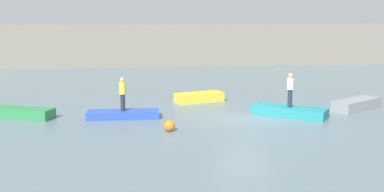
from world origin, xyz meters
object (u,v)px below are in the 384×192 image
rowboat_green (18,113)px  rowboat_grey (356,104)px  rowboat_yellow (199,97)px  rowboat_blue (123,114)px  rowboat_teal (289,112)px  mooring_buoy (169,126)px  person_yellow_shirt (123,92)px  person_white_shirt (290,88)px

rowboat_green → rowboat_grey: bearing=22.0°
rowboat_yellow → rowboat_green: bearing=179.4°
rowboat_blue → rowboat_teal: (8.16, -0.62, 0.06)m
rowboat_green → mooring_buoy: bearing=-4.6°
rowboat_blue → person_yellow_shirt: bearing=0.0°
rowboat_blue → mooring_buoy: bearing=-53.6°
rowboat_green → rowboat_teal: (13.28, -1.32, -0.01)m
person_white_shirt → person_yellow_shirt: (-8.16, 0.62, -0.15)m
rowboat_teal → mooring_buoy: mooring_buoy is taller
rowboat_grey → mooring_buoy: bearing=166.3°
rowboat_blue → rowboat_yellow: size_ratio=1.26×
person_white_shirt → rowboat_blue: bearing=175.7°
rowboat_blue → rowboat_teal: size_ratio=0.96×
person_yellow_shirt → rowboat_teal: bearing=-4.3°
rowboat_yellow → rowboat_grey: size_ratio=0.87×
rowboat_green → rowboat_grey: (17.34, -0.08, 0.03)m
rowboat_yellow → mooring_buoy: (-2.21, -6.75, -0.02)m
rowboat_green → person_yellow_shirt: 5.27m
person_white_shirt → mooring_buoy: 6.64m
rowboat_green → person_yellow_shirt: person_yellow_shirt is taller
rowboat_blue → mooring_buoy: mooring_buoy is taller
rowboat_yellow → person_yellow_shirt: person_yellow_shirt is taller
rowboat_yellow → rowboat_teal: bearing=-67.7°
person_yellow_shirt → rowboat_blue: bearing=0.0°
rowboat_green → person_yellow_shirt: size_ratio=2.23×
rowboat_grey → person_white_shirt: person_white_shirt is taller
rowboat_green → person_white_shirt: (13.28, -1.32, 1.17)m
rowboat_green → rowboat_blue: rowboat_green is taller
rowboat_yellow → rowboat_blue: bearing=-157.1°
rowboat_grey → person_yellow_shirt: (-12.22, -0.63, 0.99)m
person_yellow_shirt → mooring_buoy: (2.05, -2.93, -1.02)m
rowboat_green → rowboat_teal: 13.35m
rowboat_teal → mooring_buoy: 6.53m
person_white_shirt → person_yellow_shirt: size_ratio=1.03×
rowboat_yellow → rowboat_grey: rowboat_grey is taller
rowboat_blue → rowboat_teal: rowboat_teal is taller
rowboat_teal → rowboat_grey: size_ratio=1.15×
rowboat_blue → person_yellow_shirt: 1.08m
rowboat_green → mooring_buoy: rowboat_green is taller
rowboat_blue → rowboat_grey: size_ratio=1.10×
rowboat_yellow → person_white_shirt: 6.03m
rowboat_yellow → person_yellow_shirt: bearing=-157.1°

